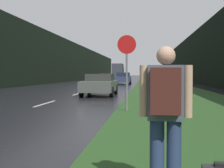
# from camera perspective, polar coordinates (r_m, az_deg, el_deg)

# --- Properties ---
(grass_verge) EXTENTS (6.00, 240.00, 0.02)m
(grass_verge) POSITION_cam_1_polar(r_m,az_deg,el_deg) (40.43, 8.72, -0.04)
(grass_verge) COLOR #26471E
(grass_verge) RESTS_ON ground_plane
(lane_stripe_c) EXTENTS (0.12, 3.00, 0.01)m
(lane_stripe_c) POSITION_cam_1_polar(r_m,az_deg,el_deg) (14.42, -12.12, -3.51)
(lane_stripe_c) COLOR silver
(lane_stripe_c) RESTS_ON ground_plane
(lane_stripe_d) EXTENTS (0.12, 3.00, 0.01)m
(lane_stripe_d) POSITION_cam_1_polar(r_m,az_deg,el_deg) (21.17, -6.23, -1.78)
(lane_stripe_d) COLOR silver
(lane_stripe_d) RESTS_ON ground_plane
(lane_stripe_e) EXTENTS (0.12, 3.00, 0.01)m
(lane_stripe_e) POSITION_cam_1_polar(r_m,az_deg,el_deg) (28.04, -3.21, -0.87)
(lane_stripe_e) COLOR silver
(lane_stripe_e) RESTS_ON ground_plane
(treeline_far_side) EXTENTS (2.00, 140.00, 7.13)m
(treeline_far_side) POSITION_cam_1_polar(r_m,az_deg,el_deg) (52.28, -9.47, 4.28)
(treeline_far_side) COLOR black
(treeline_far_side) RESTS_ON ground_plane
(treeline_near_side) EXTENTS (2.00, 140.00, 7.28)m
(treeline_near_side) POSITION_cam_1_polar(r_m,az_deg,el_deg) (51.03, 14.95, 4.39)
(treeline_near_side) COLOR black
(treeline_near_side) RESTS_ON ground_plane
(stop_sign) EXTENTS (0.68, 0.07, 2.74)m
(stop_sign) POSITION_cam_1_polar(r_m,az_deg,el_deg) (11.23, 2.71, 3.57)
(stop_sign) COLOR slate
(stop_sign) RESTS_ON ground_plane
(hitchhiker_with_backpack) EXTENTS (0.57, 0.42, 1.65)m
(hitchhiker_with_backpack) POSITION_cam_1_polar(r_m,az_deg,el_deg) (3.45, 9.78, -4.77)
(hitchhiker_with_backpack) COLOR navy
(hitchhiker_with_backpack) RESTS_ON ground_plane
(car_passing_near) EXTENTS (1.97, 4.26, 1.34)m
(car_passing_near) POSITION_cam_1_polar(r_m,az_deg,el_deg) (19.33, -2.25, -0.09)
(car_passing_near) COLOR #4C514C
(car_passing_near) RESTS_ON ground_plane
(car_passing_far) EXTENTS (2.00, 4.75, 1.52)m
(car_passing_far) POSITION_cam_1_polar(r_m,az_deg,el_deg) (40.60, 2.06, 1.04)
(car_passing_far) COLOR #2D3856
(car_passing_far) RESTS_ON ground_plane
(car_oncoming) EXTENTS (1.87, 4.60, 1.47)m
(car_oncoming) POSITION_cam_1_polar(r_m,az_deg,el_deg) (48.62, -1.33, 1.18)
(car_oncoming) COLOR maroon
(car_oncoming) RESTS_ON ground_plane
(delivery_truck) EXTENTS (2.49, 8.29, 3.66)m
(delivery_truck) POSITION_cam_1_polar(r_m,az_deg,el_deg) (73.46, 1.14, 2.32)
(delivery_truck) COLOR black
(delivery_truck) RESTS_ON ground_plane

